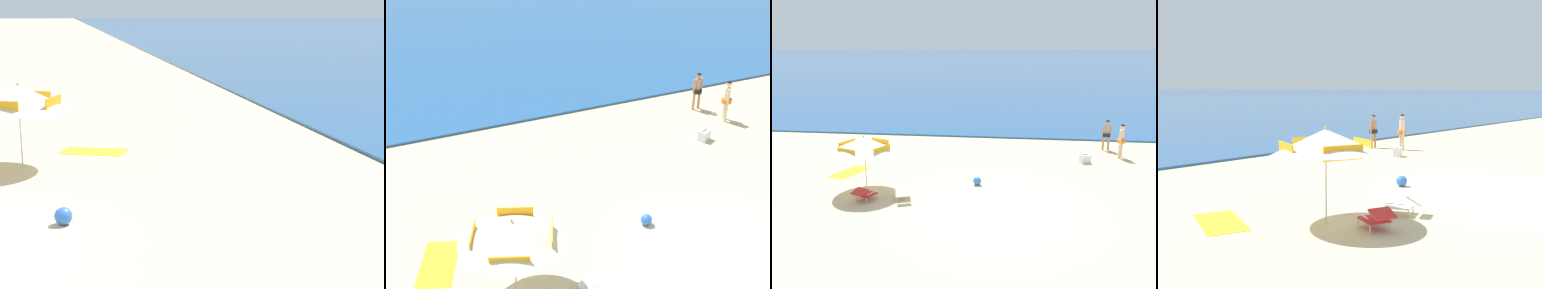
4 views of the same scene
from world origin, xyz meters
TOP-DOWN VIEW (x-y plane):
  - beach_umbrella_striped_main at (-5.08, 1.35)m, footprint 3.44×3.45m
  - beach_ball at (-0.82, 2.33)m, footprint 0.34×0.34m
  - beach_towel at (-6.59, 3.17)m, footprint 1.49×2.00m

SIDE VIEW (x-z plane):
  - beach_towel at x=-6.59m, z-range 0.00..0.01m
  - beach_ball at x=-0.82m, z-range 0.00..0.34m
  - beach_umbrella_striped_main at x=-5.08m, z-range 0.73..2.90m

